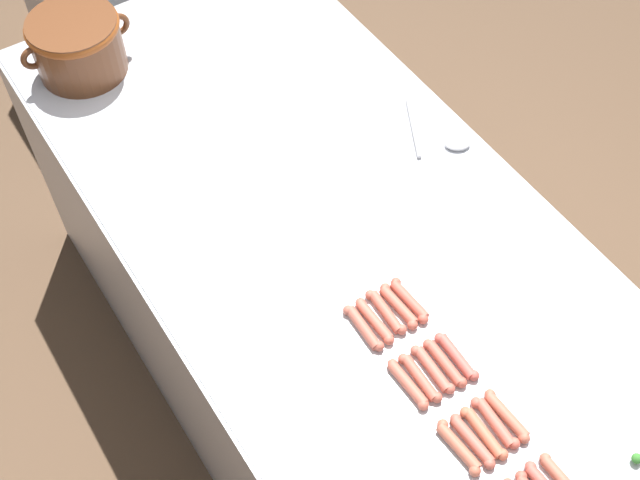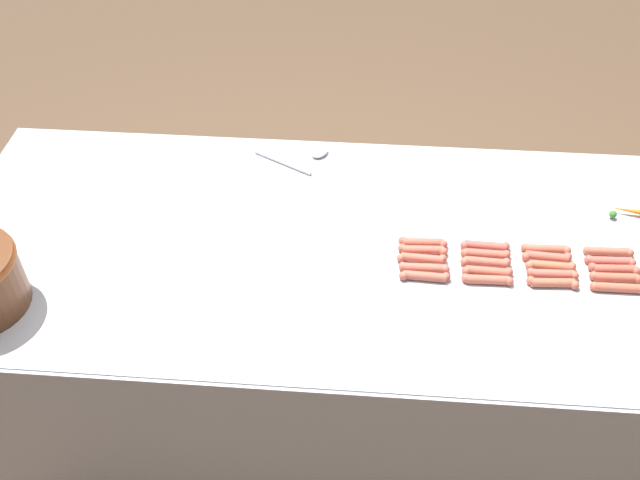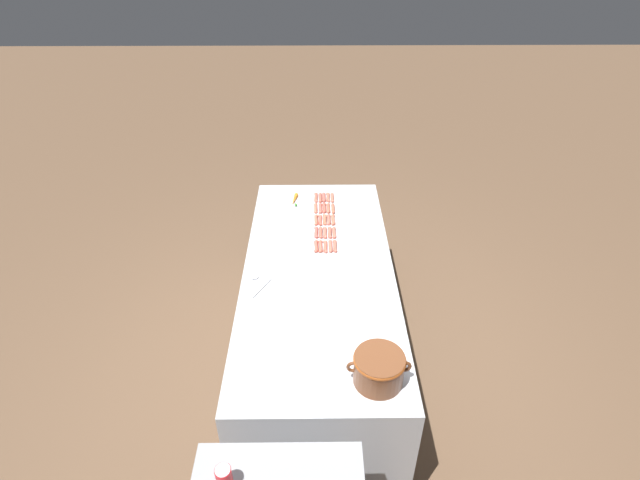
# 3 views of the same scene
# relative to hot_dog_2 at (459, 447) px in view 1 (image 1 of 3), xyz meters

# --- Properties ---
(ground_plane) EXTENTS (20.00, 20.00, 0.00)m
(ground_plane) POSITION_rel_hot_dog_2_xyz_m (0.12, 0.58, -0.93)
(ground_plane) COLOR brown
(griddle_counter) EXTENTS (1.01, 2.34, 0.92)m
(griddle_counter) POSITION_rel_hot_dog_2_xyz_m (0.12, 0.58, -0.47)
(griddle_counter) COLOR #ADAFB5
(griddle_counter) RESTS_ON ground_plane
(hot_dog_2) EXTENTS (0.03, 0.14, 0.03)m
(hot_dog_2) POSITION_rel_hot_dog_2_xyz_m (0.00, 0.00, 0.00)
(hot_dog_2) COLOR #C46349
(hot_dog_2) RESTS_ON griddle_counter
(hot_dog_3) EXTENTS (0.03, 0.14, 0.03)m
(hot_dog_3) POSITION_rel_hot_dog_2_xyz_m (-0.00, 0.18, 0.00)
(hot_dog_3) COLOR #CB624D
(hot_dog_3) RESTS_ON griddle_counter
(hot_dog_4) EXTENTS (0.03, 0.14, 0.03)m
(hot_dog_4) POSITION_rel_hot_dog_2_xyz_m (-0.00, 0.35, 0.00)
(hot_dog_4) COLOR #C15F4C
(hot_dog_4) RESTS_ON griddle_counter
(hot_dog_7) EXTENTS (0.03, 0.14, 0.03)m
(hot_dog_7) POSITION_rel_hot_dog_2_xyz_m (0.03, -0.00, 0.00)
(hot_dog_7) COLOR #C0604E
(hot_dog_7) RESTS_ON griddle_counter
(hot_dog_8) EXTENTS (0.03, 0.14, 0.03)m
(hot_dog_8) POSITION_rel_hot_dog_2_xyz_m (0.03, 0.17, 0.00)
(hot_dog_8) COLOR #C15F4C
(hot_dog_8) RESTS_ON griddle_counter
(hot_dog_9) EXTENTS (0.03, 0.14, 0.03)m
(hot_dog_9) POSITION_rel_hot_dog_2_xyz_m (0.03, 0.35, 0.00)
(hot_dog_9) COLOR #CB634F
(hot_dog_9) RESTS_ON griddle_counter
(hot_dog_12) EXTENTS (0.03, 0.14, 0.03)m
(hot_dog_12) POSITION_rel_hot_dog_2_xyz_m (0.06, -0.00, 0.00)
(hot_dog_12) COLOR #C96649
(hot_dog_12) RESTS_ON griddle_counter
(hot_dog_13) EXTENTS (0.03, 0.14, 0.03)m
(hot_dog_13) POSITION_rel_hot_dog_2_xyz_m (0.07, 0.17, 0.00)
(hot_dog_13) COLOR #CB614F
(hot_dog_13) RESTS_ON griddle_counter
(hot_dog_14) EXTENTS (0.03, 0.14, 0.03)m
(hot_dog_14) POSITION_rel_hot_dog_2_xyz_m (0.07, 0.35, 0.00)
(hot_dog_14) COLOR #C85F4C
(hot_dog_14) RESTS_ON griddle_counter
(hot_dog_17) EXTENTS (0.03, 0.14, 0.03)m
(hot_dog_17) POSITION_rel_hot_dog_2_xyz_m (0.10, 0.00, 0.00)
(hot_dog_17) COLOR #CC5E4C
(hot_dog_17) RESTS_ON griddle_counter
(hot_dog_18) EXTENTS (0.03, 0.14, 0.03)m
(hot_dog_18) POSITION_rel_hot_dog_2_xyz_m (0.10, 0.17, 0.00)
(hot_dog_18) COLOR #C25C49
(hot_dog_18) RESTS_ON griddle_counter
(hot_dog_19) EXTENTS (0.03, 0.14, 0.03)m
(hot_dog_19) POSITION_rel_hot_dog_2_xyz_m (0.10, 0.35, 0.00)
(hot_dog_19) COLOR #CC604C
(hot_dog_19) RESTS_ON griddle_counter
(hot_dog_22) EXTENTS (0.03, 0.14, 0.03)m
(hot_dog_22) POSITION_rel_hot_dog_2_xyz_m (0.13, -0.00, 0.00)
(hot_dog_22) COLOR #C1644C
(hot_dog_22) RESTS_ON griddle_counter
(hot_dog_23) EXTENTS (0.03, 0.14, 0.03)m
(hot_dog_23) POSITION_rel_hot_dog_2_xyz_m (0.13, 0.17, 0.00)
(hot_dog_23) COLOR #CA594D
(hot_dog_23) RESTS_ON griddle_counter
(hot_dog_24) EXTENTS (0.03, 0.14, 0.03)m
(hot_dog_24) POSITION_rel_hot_dog_2_xyz_m (0.13, 0.35, 0.00)
(hot_dog_24) COLOR #CC5A49
(hot_dog_24) RESTS_ON griddle_counter
(bean_pot) EXTENTS (0.33, 0.27, 0.17)m
(bean_pot) POSITION_rel_hot_dog_2_xyz_m (-0.18, 1.52, 0.09)
(bean_pot) COLOR brown
(bean_pot) RESTS_ON griddle_counter
(serving_spoon) EXTENTS (0.16, 0.25, 0.02)m
(serving_spoon) POSITION_rel_hot_dog_2_xyz_m (0.52, 0.72, -0.00)
(serving_spoon) COLOR #B7B7BC
(serving_spoon) RESTS_ON griddle_counter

